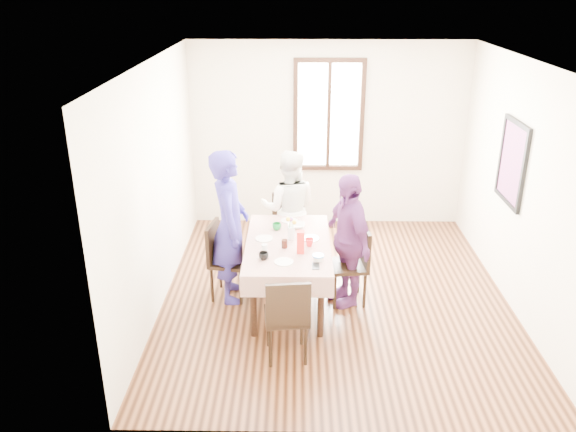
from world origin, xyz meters
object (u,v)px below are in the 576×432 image
(dining_table, at_px, (288,273))
(chair_left, at_px, (230,261))
(chair_near, at_px, (287,316))
(person_far, at_px, (289,209))
(chair_far, at_px, (289,230))
(chair_right, at_px, (348,265))
(person_right, at_px, (347,240))
(person_left, at_px, (230,226))

(dining_table, xyz_separation_m, chair_left, (-0.68, 0.14, 0.08))
(chair_near, bearing_deg, person_far, 84.10)
(chair_left, height_order, person_far, person_far)
(person_far, bearing_deg, chair_far, -85.25)
(chair_left, distance_m, chair_right, 1.36)
(chair_right, bearing_deg, chair_left, 79.79)
(chair_near, bearing_deg, chair_right, 51.58)
(chair_far, height_order, person_far, person_far)
(chair_left, height_order, chair_far, same)
(chair_right, distance_m, chair_far, 1.19)
(dining_table, height_order, chair_right, chair_right)
(chair_left, xyz_separation_m, chair_right, (1.36, -0.09, 0.00))
(person_right, bearing_deg, dining_table, -107.65)
(person_right, bearing_deg, chair_right, 68.34)
(chair_near, xyz_separation_m, person_left, (-0.66, 1.16, 0.44))
(chair_near, xyz_separation_m, person_right, (0.66, 1.06, 0.32))
(chair_near, bearing_deg, chair_far, 84.10)
(chair_far, bearing_deg, person_far, 84.93)
(dining_table, height_order, person_left, person_left)
(chair_right, bearing_deg, chair_near, 141.18)
(dining_table, height_order, person_right, person_right)
(chair_far, height_order, person_right, person_right)
(person_left, bearing_deg, chair_far, -42.05)
(chair_far, bearing_deg, person_left, 48.03)
(chair_near, distance_m, person_left, 1.40)
(dining_table, distance_m, person_far, 1.07)
(chair_right, relative_size, chair_far, 1.00)
(person_far, relative_size, person_right, 0.99)
(chair_near, relative_size, person_far, 0.59)
(dining_table, xyz_separation_m, person_far, (0.00, 1.00, 0.39))
(chair_left, bearing_deg, person_right, 95.67)
(person_left, xyz_separation_m, person_far, (0.66, 0.86, -0.13))
(chair_left, relative_size, chair_far, 1.00)
(dining_table, height_order, chair_left, chair_left)
(dining_table, relative_size, chair_left, 1.63)
(chair_right, bearing_deg, person_far, 29.13)
(dining_table, xyz_separation_m, chair_right, (0.68, 0.05, 0.08))
(chair_right, relative_size, chair_near, 1.00)
(chair_far, relative_size, person_far, 0.59)
(chair_right, xyz_separation_m, person_far, (-0.68, 0.95, 0.31))
(person_left, bearing_deg, chair_left, 84.86)
(chair_left, distance_m, person_right, 1.38)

